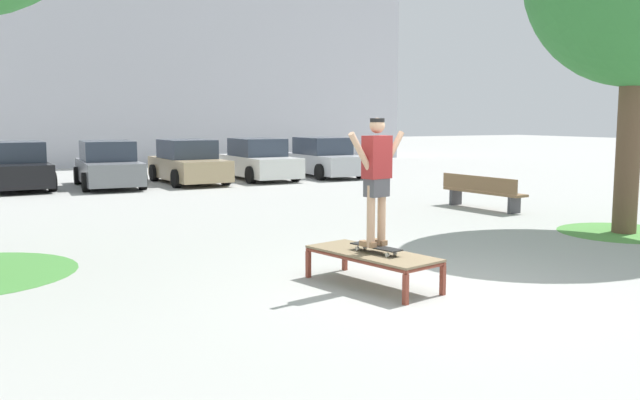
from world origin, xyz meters
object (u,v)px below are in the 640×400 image
(skater, at_px, (377,173))
(skate_box, at_px, (372,256))
(car_grey, at_px, (108,166))
(park_bench, at_px, (482,191))
(car_silver, at_px, (324,159))
(skateboard, at_px, (376,247))
(car_white, at_px, (258,161))
(car_black, at_px, (17,167))
(car_tan, at_px, (188,163))

(skater, bearing_deg, skate_box, 102.80)
(car_grey, height_order, park_bench, car_grey)
(skater, relative_size, car_silver, 0.40)
(skateboard, bearing_deg, park_bench, 39.04)
(skate_box, distance_m, car_white, 15.91)
(skate_box, distance_m, skater, 1.12)
(park_bench, bearing_deg, car_grey, 125.90)
(skate_box, xyz_separation_m, skateboard, (0.02, -0.07, 0.12))
(car_black, relative_size, car_tan, 1.00)
(skate_box, relative_size, skateboard, 2.45)
(skateboard, xyz_separation_m, car_tan, (1.97, 15.13, 0.15))
(skateboard, bearing_deg, car_white, 73.05)
(car_grey, bearing_deg, skate_box, -87.36)
(skateboard, distance_m, car_black, 16.16)
(car_grey, bearing_deg, car_silver, 0.74)
(car_black, bearing_deg, skateboard, -77.86)
(skater, height_order, car_silver, skater)
(skate_box, relative_size, car_black, 0.48)
(skate_box, height_order, skater, skater)
(car_black, xyz_separation_m, car_white, (8.06, -0.52, 0.00))
(skateboard, bearing_deg, skate_box, 102.79)
(car_white, bearing_deg, skater, -106.96)
(skate_box, xyz_separation_m, car_tan, (1.99, 15.06, 0.28))
(skate_box, distance_m, car_tan, 15.19)
(park_bench, bearing_deg, skateboard, -140.96)
(car_silver, distance_m, park_bench, 10.04)
(skateboard, bearing_deg, car_tan, 82.58)
(skater, distance_m, car_black, 16.18)
(skate_box, height_order, car_black, car_black)
(skate_box, xyz_separation_m, car_silver, (7.36, 15.16, 0.28))
(car_black, distance_m, car_tan, 5.41)
(skateboard, relative_size, car_black, 0.19)
(car_tan, bearing_deg, car_grey, -179.86)
(skate_box, height_order, skateboard, skateboard)
(car_black, distance_m, park_bench, 14.45)
(skateboard, height_order, car_black, car_black)
(car_grey, xyz_separation_m, car_silver, (8.05, 0.10, 0.00))
(car_silver, bearing_deg, skate_box, -115.89)
(car_grey, distance_m, car_silver, 8.05)
(car_grey, xyz_separation_m, park_bench, (7.16, -9.89, -0.24))
(skater, xyz_separation_m, car_grey, (-0.71, 15.12, -0.84))
(park_bench, bearing_deg, car_tan, 114.35)
(car_white, relative_size, car_silver, 1.00)
(skate_box, bearing_deg, car_white, 72.92)
(skateboard, relative_size, park_bench, 0.34)
(skateboard, bearing_deg, car_silver, 64.25)
(skater, bearing_deg, car_grey, 92.69)
(skater, height_order, car_white, skater)
(car_tan, height_order, car_silver, same)
(skateboard, relative_size, car_silver, 0.20)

